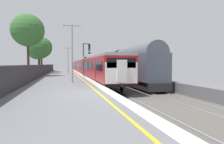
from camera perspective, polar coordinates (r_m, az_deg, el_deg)
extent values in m
cube|color=slate|center=(11.89, -14.22, -8.59)|extent=(6.40, 110.00, 1.00)
cube|color=silver|center=(12.11, -0.32, -5.90)|extent=(0.60, 110.00, 0.01)
cube|color=yellow|center=(11.97, -3.84, -6.01)|extent=(0.12, 110.00, 0.01)
cube|color=#56514C|center=(14.73, 22.52, -8.97)|extent=(11.00, 110.00, 0.20)
cube|color=gray|center=(12.54, 4.12, -10.11)|extent=(0.07, 110.00, 0.08)
cube|color=gray|center=(13.04, 10.23, -9.66)|extent=(0.07, 110.00, 0.08)
cube|color=gray|center=(14.25, 19.84, -8.74)|extent=(0.07, 110.00, 0.08)
cube|color=gray|center=(15.07, 24.45, -8.21)|extent=(0.07, 110.00, 0.08)
cube|color=maroon|center=(25.54, -3.47, 1.23)|extent=(2.80, 19.81, 2.30)
cube|color=black|center=(25.59, -3.47, -1.62)|extent=(2.64, 19.21, 0.25)
cube|color=gray|center=(25.55, -3.48, 4.08)|extent=(2.68, 19.81, 0.24)
cube|color=black|center=(25.33, -6.62, 1.89)|extent=(0.02, 18.21, 0.84)
cube|color=red|center=(20.43, -4.98, 0.69)|extent=(0.03, 1.10, 1.90)
cube|color=red|center=(30.26, -7.74, 1.19)|extent=(0.03, 1.10, 1.90)
cylinder|color=black|center=(18.35, -1.90, -4.71)|extent=(0.12, 0.84, 0.84)
cylinder|color=black|center=(18.72, 2.80, -4.57)|extent=(0.12, 0.84, 0.84)
cylinder|color=black|center=(32.73, -7.03, -1.66)|extent=(0.12, 0.84, 0.84)
cylinder|color=black|center=(32.94, -4.33, -1.62)|extent=(0.12, 0.84, 0.84)
cube|color=maroon|center=(45.78, -7.91, 1.67)|extent=(2.80, 19.81, 2.30)
cube|color=black|center=(45.81, -7.90, 0.07)|extent=(2.64, 19.21, 0.25)
cube|color=gray|center=(45.78, -7.92, 3.26)|extent=(2.68, 19.81, 0.24)
cube|color=black|center=(45.66, -9.67, 2.03)|extent=(0.02, 18.21, 0.84)
cube|color=red|center=(40.72, -9.21, 1.45)|extent=(0.03, 1.10, 1.90)
cube|color=red|center=(50.61, -10.04, 1.60)|extent=(0.03, 1.10, 1.90)
cylinder|color=black|center=(38.49, -8.00, -1.08)|extent=(0.12, 0.84, 0.84)
cylinder|color=black|center=(38.67, -5.69, -1.05)|extent=(0.12, 0.84, 0.84)
cylinder|color=black|center=(53.04, -9.50, -0.18)|extent=(0.12, 0.84, 0.84)
cylinder|color=black|center=(53.17, -7.82, -0.16)|extent=(0.12, 0.84, 0.84)
cube|color=maroon|center=(66.12, -9.62, 1.83)|extent=(2.80, 19.81, 2.30)
cube|color=black|center=(66.14, -9.61, 0.73)|extent=(2.64, 19.21, 0.25)
cube|color=gray|center=(66.13, -9.62, 2.93)|extent=(2.68, 19.81, 0.24)
cube|color=black|center=(66.04, -10.84, 2.08)|extent=(0.02, 18.21, 0.84)
cube|color=red|center=(61.10, -10.63, 1.70)|extent=(0.03, 1.10, 1.90)
cube|color=red|center=(70.99, -11.02, 1.77)|extent=(0.03, 1.10, 1.90)
cylinder|color=black|center=(58.82, -9.89, 0.06)|extent=(0.12, 0.84, 0.84)
cylinder|color=black|center=(58.94, -8.37, 0.07)|extent=(0.12, 0.84, 0.84)
cylinder|color=black|center=(73.40, -10.60, 0.48)|extent=(0.12, 0.84, 0.84)
cylinder|color=black|center=(73.50, -9.38, 0.49)|extent=(0.12, 0.84, 0.84)
cube|color=silver|center=(15.93, 2.69, -0.28)|extent=(2.70, 0.10, 1.70)
cube|color=black|center=(15.90, 2.71, 2.60)|extent=(2.40, 0.08, 0.80)
cube|color=silver|center=(15.78, 2.83, 0.24)|extent=(0.80, 0.24, 1.80)
cylinder|color=white|center=(15.68, -0.59, -3.06)|extent=(0.18, 0.06, 0.18)
cylinder|color=white|center=(16.21, 5.98, -2.90)|extent=(0.18, 0.06, 0.18)
cylinder|color=black|center=(15.72, 2.98, -3.97)|extent=(0.20, 0.35, 0.20)
cube|color=black|center=(45.79, -7.92, 3.57)|extent=(0.60, 0.90, 0.20)
cube|color=#232326|center=(24.00, 7.16, -2.78)|extent=(2.30, 12.10, 0.79)
cube|color=#4C5666|center=(23.91, 7.18, 1.46)|extent=(2.60, 11.30, 2.76)
cylinder|color=#515660|center=(23.93, 7.20, 4.77)|extent=(2.39, 10.90, 2.39)
cylinder|color=black|center=(19.98, 9.16, -4.16)|extent=(0.12, 0.84, 0.84)
cylinder|color=black|center=(20.62, 13.18, -3.99)|extent=(0.12, 0.84, 0.84)
cylinder|color=black|center=(27.60, 2.68, -2.37)|extent=(0.12, 0.84, 0.84)
cylinder|color=black|center=(28.07, 5.74, -2.30)|extent=(0.12, 0.84, 0.84)
cube|color=#232326|center=(36.33, -0.02, -1.05)|extent=(2.30, 12.10, 0.79)
cube|color=#4C5666|center=(36.27, -0.02, 1.74)|extent=(2.60, 11.30, 2.76)
cylinder|color=#515660|center=(36.28, -0.02, 3.92)|extent=(2.39, 10.90, 2.39)
cylinder|color=black|center=(32.22, 0.31, -1.70)|extent=(0.12, 0.84, 0.84)
cylinder|color=black|center=(32.63, 2.97, -1.65)|extent=(0.12, 0.84, 0.84)
cylinder|color=black|center=(40.12, -2.45, -0.92)|extent=(0.12, 0.84, 0.84)
cylinder|color=black|center=(40.45, -0.28, -0.89)|extent=(0.12, 0.84, 0.84)
cylinder|color=#47474C|center=(28.83, -8.14, 3.40)|extent=(0.18, 0.18, 4.62)
cube|color=#47474C|center=(29.01, -7.27, 7.97)|extent=(0.90, 0.12, 0.12)
cube|color=black|center=(29.01, -6.48, 6.88)|extent=(0.28, 0.20, 1.00)
cylinder|color=black|center=(28.92, -6.45, 7.53)|extent=(0.16, 0.04, 0.16)
cylinder|color=black|center=(28.89, -6.45, 6.90)|extent=(0.16, 0.04, 0.16)
cylinder|color=#19D83F|center=(28.86, -6.44, 6.27)|extent=(0.16, 0.04, 0.16)
cube|color=black|center=(28.96, -6.47, 5.40)|extent=(0.32, 0.16, 0.24)
cylinder|color=#59595B|center=(25.54, -7.67, 1.15)|extent=(0.08, 0.08, 2.47)
cylinder|color=black|center=(25.55, -7.68, 4.05)|extent=(0.59, 0.02, 0.59)
cylinder|color=silver|center=(25.54, -7.68, 4.05)|extent=(0.56, 0.02, 0.56)
cube|color=black|center=(25.52, -7.68, 4.05)|extent=(0.24, 0.01, 0.18)
cylinder|color=#93999E|center=(19.06, -11.27, 5.11)|extent=(0.14, 0.14, 5.37)
cube|color=#93999E|center=(19.38, -9.97, 12.78)|extent=(0.90, 0.08, 0.08)
cylinder|color=silver|center=(19.40, -8.61, 12.54)|extent=(0.20, 0.20, 0.18)
cube|color=#93999E|center=(19.35, -12.69, 12.78)|extent=(0.90, 0.08, 0.08)
cylinder|color=silver|center=(19.33, -14.06, 12.53)|extent=(0.20, 0.20, 0.18)
cylinder|color=#93999E|center=(39.34, -12.40, 3.25)|extent=(0.14, 0.14, 4.88)
cube|color=#93999E|center=(39.47, -11.77, 6.65)|extent=(0.90, 0.08, 0.08)
cylinder|color=silver|center=(39.48, -11.11, 6.54)|extent=(0.20, 0.20, 0.18)
cube|color=#93999E|center=(39.45, -13.08, 6.64)|extent=(0.90, 0.08, 0.08)
cylinder|color=silver|center=(39.44, -13.74, 6.52)|extent=(0.20, 0.20, 0.18)
cube|color=#282B2D|center=(12.12, -28.38, -2.33)|extent=(0.03, 99.00, 1.62)
cube|color=#38383D|center=(12.09, -28.45, 1.51)|extent=(0.06, 99.00, 0.06)
cylinder|color=#38383D|center=(12.12, -28.38, -2.33)|extent=(0.07, 0.07, 1.62)
cylinder|color=#38383D|center=(23.59, -21.05, -0.11)|extent=(0.07, 0.07, 1.62)
cylinder|color=#38383D|center=(35.20, -18.54, 0.66)|extent=(0.07, 0.07, 1.62)
cylinder|color=#38383D|center=(46.85, -17.28, 1.04)|extent=(0.07, 0.07, 1.62)
cylinder|color=#38383D|center=(58.52, -16.51, 1.27)|extent=(0.07, 0.07, 1.62)
cylinder|color=#473323|center=(30.94, -22.74, 3.75)|extent=(0.34, 0.34, 5.25)
sphere|color=#33662D|center=(31.30, -22.85, 10.89)|extent=(4.61, 4.61, 4.61)
sphere|color=#33662D|center=(30.95, -21.98, 9.92)|extent=(2.91, 2.91, 2.91)
cylinder|color=#473323|center=(46.32, -19.40, 2.54)|extent=(0.38, 0.38, 4.11)
sphere|color=#234C23|center=(46.46, -19.45, 6.61)|extent=(4.54, 4.54, 4.54)
sphere|color=#234C23|center=(46.89, -19.97, 5.87)|extent=(3.50, 3.50, 3.50)
cylinder|color=#473323|center=(51.04, -19.98, 2.99)|extent=(0.32, 0.32, 5.00)
sphere|color=#285628|center=(51.23, -20.04, 7.14)|extent=(4.36, 4.36, 4.36)
sphere|color=#285628|center=(50.76, -19.49, 6.57)|extent=(2.94, 2.94, 2.94)
cylinder|color=#473323|center=(40.24, -20.02, 2.27)|extent=(0.44, 0.44, 3.65)
sphere|color=#33662D|center=(40.36, -20.07, 6.57)|extent=(4.36, 4.36, 4.36)
sphere|color=#33662D|center=(40.76, -20.66, 5.75)|extent=(3.35, 3.35, 3.35)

